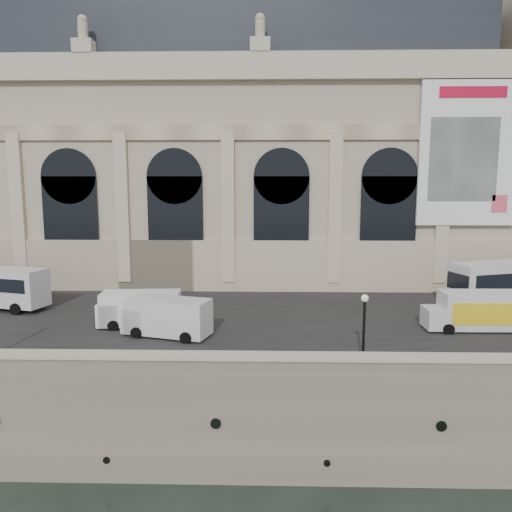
{
  "coord_description": "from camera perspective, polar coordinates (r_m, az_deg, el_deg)",
  "views": [
    {
      "loc": [
        4.78,
        -25.1,
        16.35
      ],
      "look_at": [
        3.62,
        22.0,
        9.46
      ],
      "focal_mm": 35.0,
      "sensor_mm": 36.0,
      "label": 1
    }
  ],
  "objects": [
    {
      "name": "ground",
      "position": [
        30.33,
        -8.66,
        -24.4
      ],
      "size": [
        260.0,
        260.0,
        0.0
      ],
      "primitive_type": "plane",
      "color": "black",
      "rests_on": "ground"
    },
    {
      "name": "quay",
      "position": [
        61.75,
        -3.07,
        -4.18
      ],
      "size": [
        160.0,
        70.0,
        6.0
      ],
      "primitive_type": "cube",
      "color": "gray",
      "rests_on": "ground"
    },
    {
      "name": "street",
      "position": [
        40.72,
        -5.41,
        -6.4
      ],
      "size": [
        160.0,
        24.0,
        0.06
      ],
      "primitive_type": "cube",
      "color": "#2D2D2D",
      "rests_on": "quay"
    },
    {
      "name": "parapet",
      "position": [
        27.89,
        -8.75,
        -12.2
      ],
      "size": [
        160.0,
        1.4,
        1.21
      ],
      "color": "gray",
      "rests_on": "quay"
    },
    {
      "name": "museum",
      "position": [
        57.09,
        -9.66,
        11.59
      ],
      "size": [
        69.0,
        18.7,
        29.1
      ],
      "color": "#BAAC8F",
      "rests_on": "quay"
    },
    {
      "name": "van_b",
      "position": [
        34.73,
        -10.55,
        -6.86
      ],
      "size": [
        6.29,
        3.78,
        2.63
      ],
      "color": "silver",
      "rests_on": "quay"
    },
    {
      "name": "van_c",
      "position": [
        37.32,
        -13.54,
        -5.92
      ],
      "size": [
        5.93,
        2.7,
        2.58
      ],
      "color": "white",
      "rests_on": "quay"
    },
    {
      "name": "box_truck",
      "position": [
        38.69,
        23.89,
        -5.79
      ],
      "size": [
        6.94,
        2.54,
        2.79
      ],
      "color": "silver",
      "rests_on": "quay"
    },
    {
      "name": "lamp_right",
      "position": [
        29.36,
        12.22,
        -8.29
      ],
      "size": [
        0.42,
        0.42,
        4.13
      ],
      "color": "black",
      "rests_on": "quay"
    }
  ]
}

